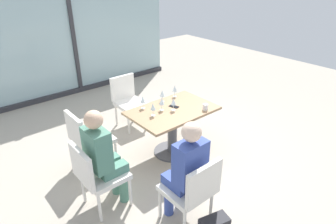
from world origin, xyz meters
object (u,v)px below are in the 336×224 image
object	(u,v)px
wine_glass_4	(143,100)
wine_glass_2	(162,102)
chair_front_left	(193,189)
wine_glass_1	(162,94)
wine_glass_5	(153,107)
cell_phone_on_table	(174,106)
chair_side_end	(96,173)
person_side_end	(103,155)
coffee_cup	(205,107)
chair_near_window	(128,98)
chair_far_left	(87,137)
person_front_left	(186,168)
dining_table_main	(172,122)
wine_glass_3	(173,102)
wine_glass_0	(175,89)

from	to	relation	value
wine_glass_4	wine_glass_2	bearing A→B (deg)	-53.34
chair_front_left	wine_glass_1	world-z (taller)	wine_glass_1
chair_front_left	wine_glass_2	world-z (taller)	wine_glass_2
wine_glass_1	wine_glass_5	xyz separation A→B (m)	(-0.38, -0.27, 0.00)
chair_front_left	wine_glass_1	bearing A→B (deg)	61.45
wine_glass_4	cell_phone_on_table	bearing A→B (deg)	-34.28
chair_front_left	wine_glass_5	xyz separation A→B (m)	(0.43, 1.21, 0.37)
wine_glass_4	chair_side_end	bearing A→B (deg)	-150.75
person_side_end	coffee_cup	world-z (taller)	person_side_end
chair_front_left	chair_near_window	bearing A→B (deg)	72.44
chair_far_left	chair_near_window	bearing A→B (deg)	32.67
wine_glass_2	coffee_cup	distance (m)	0.62
person_front_left	wine_glass_1	world-z (taller)	person_front_left
chair_far_left	wine_glass_5	bearing A→B (deg)	-28.74
dining_table_main	wine_glass_3	bearing A→B (deg)	-104.56
wine_glass_1	chair_side_end	bearing A→B (deg)	-157.18
wine_glass_0	wine_glass_1	world-z (taller)	same
chair_near_window	coffee_cup	size ratio (longest dim) A/B	9.67
wine_glass_0	coffee_cup	xyz separation A→B (m)	(0.02, -0.64, -0.09)
person_side_end	chair_side_end	bearing A→B (deg)	-180.00
person_side_end	wine_glass_3	world-z (taller)	person_side_end
wine_glass_5	chair_near_window	bearing A→B (deg)	74.28
dining_table_main	person_side_end	world-z (taller)	person_side_end
chair_near_window	person_side_end	size ratio (longest dim) A/B	0.69
dining_table_main	wine_glass_0	distance (m)	0.57
wine_glass_0	coffee_cup	bearing A→B (deg)	-88.34
person_side_end	wine_glass_5	distance (m)	1.03
wine_glass_0	wine_glass_3	size ratio (longest dim) A/B	1.00
chair_front_left	cell_phone_on_table	world-z (taller)	chair_front_left
person_side_end	wine_glass_4	world-z (taller)	person_side_end
dining_table_main	chair_near_window	distance (m)	1.19
chair_side_end	cell_phone_on_table	bearing A→B (deg)	13.90
chair_far_left	coffee_cup	xyz separation A→B (m)	(1.47, -0.78, 0.28)
cell_phone_on_table	wine_glass_1	bearing A→B (deg)	75.58
chair_far_left	wine_glass_2	size ratio (longest dim) A/B	4.70
chair_near_window	person_front_left	world-z (taller)	person_front_left
dining_table_main	wine_glass_2	bearing A→B (deg)	147.38
dining_table_main	chair_side_end	bearing A→B (deg)	-167.46
dining_table_main	coffee_cup	bearing A→B (deg)	-42.09
chair_near_window	wine_glass_3	size ratio (longest dim) A/B	4.70
chair_side_end	wine_glass_1	bearing A→B (deg)	22.82
dining_table_main	chair_far_left	bearing A→B (deg)	157.47
person_front_left	coffee_cup	xyz separation A→B (m)	(1.10, 0.77, 0.08)
chair_front_left	wine_glass_3	distance (m)	1.42
chair_near_window	wine_glass_5	world-z (taller)	wine_glass_5
wine_glass_0	wine_glass_4	bearing A→B (deg)	-178.32
wine_glass_1	wine_glass_3	xyz separation A→B (m)	(-0.07, -0.33, 0.00)
dining_table_main	chair_near_window	size ratio (longest dim) A/B	1.40
chair_side_end	coffee_cup	bearing A→B (deg)	-0.03
person_front_left	cell_phone_on_table	size ratio (longest dim) A/B	8.75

